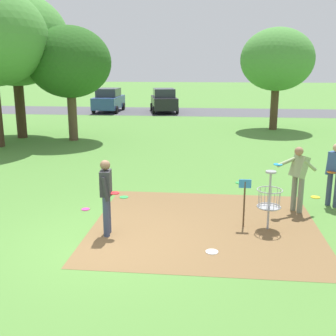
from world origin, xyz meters
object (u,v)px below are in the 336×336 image
object	(u,v)px
tree_mid_right	(70,63)
frisbee_near_basket	(315,197)
parked_car_leftmost	(109,100)
frisbee_mid_grass	(239,183)
frisbee_scattered_a	(124,197)
disc_golf_basket	(267,198)
frisbee_by_tee	(212,252)
player_waiting_left	(106,193)
parked_car_center_left	(164,100)
frisbee_far_left	(86,209)
player_throwing	(298,175)
tree_mid_center	(277,60)
player_foreground_watching	(335,171)
tree_near_right	(14,40)

from	to	relation	value
tree_mid_right	frisbee_near_basket	bearing A→B (deg)	-39.84
tree_mid_right	parked_car_leftmost	size ratio (longest dim) A/B	1.30
frisbee_mid_grass	frisbee_scattered_a	size ratio (longest dim) A/B	0.93
disc_golf_basket	frisbee_by_tee	xyz separation A→B (m)	(-1.22, -1.37, -0.74)
player_waiting_left	tree_mid_right	distance (m)	12.66
disc_golf_basket	frisbee_scattered_a	world-z (taller)	disc_golf_basket
parked_car_center_left	frisbee_mid_grass	bearing A→B (deg)	-76.58
frisbee_by_tee	frisbee_far_left	size ratio (longest dim) A/B	1.19
player_throwing	tree_mid_center	distance (m)	14.46
frisbee_near_basket	frisbee_mid_grass	bearing A→B (deg)	148.52
player_foreground_watching	frisbee_near_basket	size ratio (longest dim) A/B	6.58
disc_golf_basket	frisbee_far_left	world-z (taller)	disc_golf_basket
player_throwing	tree_near_right	bearing A→B (deg)	140.33
frisbee_near_basket	frisbee_by_tee	xyz separation A→B (m)	(-2.94, -3.90, 0.00)
player_foreground_watching	player_waiting_left	distance (m)	6.06
frisbee_by_tee	parked_car_leftmost	distance (m)	26.14
frisbee_far_left	parked_car_leftmost	size ratio (longest dim) A/B	0.05
player_throwing	frisbee_near_basket	bearing A→B (deg)	57.64
tree_near_right	parked_car_leftmost	world-z (taller)	tree_near_right
frisbee_by_tee	tree_mid_right	world-z (taller)	tree_mid_right
tree_mid_center	parked_car_center_left	distance (m)	11.39
disc_golf_basket	player_waiting_left	distance (m)	3.62
player_foreground_watching	tree_mid_right	xyz separation A→B (m)	(-10.13, 8.94, 2.81)
frisbee_mid_grass	tree_mid_right	xyz separation A→B (m)	(-7.79, 6.96, 3.77)
parked_car_center_left	frisbee_by_tee	bearing A→B (deg)	-81.20
tree_mid_right	player_foreground_watching	bearing A→B (deg)	-41.45
disc_golf_basket	tree_mid_right	size ratio (longest dim) A/B	0.25
tree_mid_right	disc_golf_basket	bearing A→B (deg)	-52.85
player_waiting_left	frisbee_by_tee	size ratio (longest dim) A/B	6.62
player_throwing	parked_car_center_left	distance (m)	23.07
frisbee_far_left	parked_car_center_left	bearing A→B (deg)	91.38
tree_near_right	parked_car_center_left	xyz separation A→B (m)	(5.96, 12.35, -3.95)
player_throwing	tree_mid_center	world-z (taller)	tree_mid_center
tree_near_right	parked_car_leftmost	distance (m)	12.93
tree_near_right	parked_car_leftmost	xyz separation A→B (m)	(1.56, 12.21, -3.95)
frisbee_scattered_a	tree_mid_center	distance (m)	15.22
player_throwing	frisbee_scattered_a	bearing A→B (deg)	171.84
disc_golf_basket	parked_car_leftmost	distance (m)	25.26
disc_golf_basket	player_waiting_left	xyz separation A→B (m)	(-3.55, -0.69, 0.21)
player_waiting_left	parked_car_center_left	size ratio (longest dim) A/B	0.38
player_foreground_watching	player_throwing	distance (m)	1.17
frisbee_by_tee	parked_car_center_left	xyz separation A→B (m)	(-3.86, 24.92, 0.91)
player_throwing	tree_near_right	size ratio (longest dim) A/B	0.24
frisbee_mid_grass	player_throwing	bearing A→B (deg)	-62.86
player_throwing	frisbee_by_tee	bearing A→B (deg)	-129.02
player_foreground_watching	frisbee_by_tee	bearing A→B (deg)	-135.01
frisbee_mid_grass	frisbee_far_left	distance (m)	5.11
frisbee_mid_grass	tree_mid_center	bearing A→B (deg)	77.21
frisbee_mid_grass	frisbee_scattered_a	world-z (taller)	same
frisbee_far_left	player_throwing	bearing A→B (deg)	4.59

